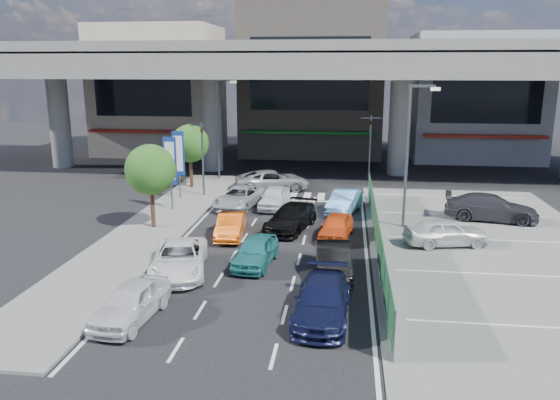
# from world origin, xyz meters

# --- Properties ---
(ground) EXTENTS (120.00, 120.00, 0.00)m
(ground) POSITION_xyz_m (0.00, 0.00, 0.00)
(ground) COLOR black
(ground) RESTS_ON ground
(parking_lot) EXTENTS (12.00, 28.00, 0.06)m
(parking_lot) POSITION_xyz_m (11.00, 2.00, 0.03)
(parking_lot) COLOR #5C5C59
(parking_lot) RESTS_ON ground
(sidewalk_left) EXTENTS (4.00, 30.00, 0.12)m
(sidewalk_left) POSITION_xyz_m (-7.00, 4.00, 0.06)
(sidewalk_left) COLOR #5C5C59
(sidewalk_left) RESTS_ON ground
(fence_run) EXTENTS (0.16, 22.00, 1.80)m
(fence_run) POSITION_xyz_m (5.30, 1.00, 0.90)
(fence_run) COLOR #1B4F2D
(fence_run) RESTS_ON ground
(expressway) EXTENTS (64.00, 14.00, 10.75)m
(expressway) POSITION_xyz_m (0.00, 22.00, 8.76)
(expressway) COLOR slate
(expressway) RESTS_ON ground
(building_west) EXTENTS (12.00, 10.90, 13.00)m
(building_west) POSITION_xyz_m (-16.00, 31.97, 6.49)
(building_west) COLOR #A49884
(building_west) RESTS_ON ground
(building_center) EXTENTS (14.00, 10.90, 15.00)m
(building_center) POSITION_xyz_m (0.00, 32.97, 7.49)
(building_center) COLOR gray
(building_center) RESTS_ON ground
(building_east) EXTENTS (12.00, 10.90, 12.00)m
(building_east) POSITION_xyz_m (16.00, 31.97, 5.99)
(building_east) COLOR gray
(building_east) RESTS_ON ground
(traffic_light_left) EXTENTS (1.60, 1.24, 5.20)m
(traffic_light_left) POSITION_xyz_m (-6.20, 12.00, 3.94)
(traffic_light_left) COLOR #595B60
(traffic_light_left) RESTS_ON ground
(traffic_light_right) EXTENTS (1.60, 1.24, 5.20)m
(traffic_light_right) POSITION_xyz_m (5.50, 19.00, 3.94)
(traffic_light_right) COLOR #595B60
(traffic_light_right) RESTS_ON ground
(street_lamp_right) EXTENTS (1.65, 0.22, 8.00)m
(street_lamp_right) POSITION_xyz_m (7.17, 6.00, 4.77)
(street_lamp_right) COLOR #595B60
(street_lamp_right) RESTS_ON ground
(street_lamp_left) EXTENTS (1.65, 0.22, 8.00)m
(street_lamp_left) POSITION_xyz_m (-6.33, 18.00, 4.77)
(street_lamp_left) COLOR #595B60
(street_lamp_left) RESTS_ON ground
(signboard_near) EXTENTS (0.80, 0.14, 4.70)m
(signboard_near) POSITION_xyz_m (-7.20, 7.99, 3.06)
(signboard_near) COLOR #595B60
(signboard_near) RESTS_ON ground
(signboard_far) EXTENTS (0.80, 0.14, 4.70)m
(signboard_far) POSITION_xyz_m (-7.60, 10.99, 3.06)
(signboard_far) COLOR #595B60
(signboard_far) RESTS_ON ground
(tree_near) EXTENTS (2.80, 2.80, 4.80)m
(tree_near) POSITION_xyz_m (-7.00, 4.00, 3.39)
(tree_near) COLOR #382314
(tree_near) RESTS_ON ground
(tree_far) EXTENTS (2.80, 2.80, 4.80)m
(tree_far) POSITION_xyz_m (-7.80, 14.50, 3.39)
(tree_far) COLOR #382314
(tree_far) RESTS_ON ground
(van_white_back_left) EXTENTS (2.07, 4.21, 1.38)m
(van_white_back_left) POSITION_xyz_m (-3.84, -7.10, 0.69)
(van_white_back_left) COLOR silver
(van_white_back_left) RESTS_ON ground
(minivan_navy_back) EXTENTS (2.12, 4.83, 1.38)m
(minivan_navy_back) POSITION_xyz_m (2.99, -6.07, 0.69)
(minivan_navy_back) COLOR #101434
(minivan_navy_back) RESTS_ON ground
(sedan_white_mid_left) EXTENTS (3.23, 5.30, 1.37)m
(sedan_white_mid_left) POSITION_xyz_m (-3.49, -2.45, 0.69)
(sedan_white_mid_left) COLOR white
(sedan_white_mid_left) RESTS_ON ground
(taxi_teal_mid) EXTENTS (1.92, 4.00, 1.32)m
(taxi_teal_mid) POSITION_xyz_m (-0.32, -0.98, 0.66)
(taxi_teal_mid) COLOR teal
(taxi_teal_mid) RESTS_ON ground
(hatch_black_mid_right) EXTENTS (1.78, 4.29, 1.38)m
(hatch_black_mid_right) POSITION_xyz_m (3.26, -1.86, 0.69)
(hatch_black_mid_right) COLOR black
(hatch_black_mid_right) RESTS_ON ground
(taxi_orange_left) EXTENTS (1.65, 3.90, 1.25)m
(taxi_orange_left) POSITION_xyz_m (-2.36, 3.05, 0.63)
(taxi_orange_left) COLOR #D9500D
(taxi_orange_left) RESTS_ON ground
(sedan_black_mid) EXTENTS (3.03, 5.08, 1.38)m
(sedan_black_mid) POSITION_xyz_m (0.71, 4.79, 0.69)
(sedan_black_mid) COLOR black
(sedan_black_mid) RESTS_ON ground
(taxi_orange_right) EXTENTS (2.04, 3.91, 1.27)m
(taxi_orange_right) POSITION_xyz_m (3.27, 3.61, 0.64)
(taxi_orange_right) COLOR #ED5319
(taxi_orange_right) RESTS_ON ground
(wagon_silver_front_left) EXTENTS (3.07, 5.09, 1.32)m
(wagon_silver_front_left) POSITION_xyz_m (-3.15, 9.34, 0.66)
(wagon_silver_front_left) COLOR #AAADB1
(wagon_silver_front_left) RESTS_ON ground
(sedan_white_front_mid) EXTENTS (1.90, 4.10, 1.36)m
(sedan_white_front_mid) POSITION_xyz_m (-0.87, 9.53, 0.68)
(sedan_white_front_mid) COLOR white
(sedan_white_front_mid) RESTS_ON ground
(kei_truck_front_right) EXTENTS (2.40, 4.41, 1.38)m
(kei_truck_front_right) POSITION_xyz_m (3.66, 9.04, 0.69)
(kei_truck_front_right) COLOR #65A5E7
(kei_truck_front_right) RESTS_ON ground
(crossing_wagon_silver) EXTENTS (5.91, 4.11, 1.50)m
(crossing_wagon_silver) POSITION_xyz_m (-1.68, 14.57, 0.75)
(crossing_wagon_silver) COLOR #95989B
(crossing_wagon_silver) RESTS_ON ground
(parked_sedan_white) EXTENTS (4.42, 2.51, 1.42)m
(parked_sedan_white) POSITION_xyz_m (8.80, 2.85, 0.77)
(parked_sedan_white) COLOR silver
(parked_sedan_white) RESTS_ON parking_lot
(parked_sedan_dgrey) EXTENTS (5.58, 3.05, 1.53)m
(parked_sedan_dgrey) POSITION_xyz_m (12.27, 8.04, 0.83)
(parked_sedan_dgrey) COLOR #313137
(parked_sedan_dgrey) RESTS_ON parking_lot
(traffic_cone) EXTENTS (0.41, 0.41, 0.64)m
(traffic_cone) POSITION_xyz_m (7.08, 3.08, 0.38)
(traffic_cone) COLOR red
(traffic_cone) RESTS_ON parking_lot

